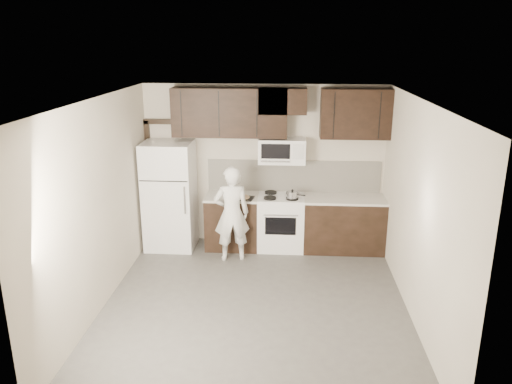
# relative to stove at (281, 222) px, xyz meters

# --- Properties ---
(floor) EXTENTS (4.50, 4.50, 0.00)m
(floor) POSITION_rel_stove_xyz_m (-0.30, -1.94, -0.46)
(floor) COLOR #4D4B48
(floor) RESTS_ON ground
(back_wall) EXTENTS (4.00, 0.00, 4.00)m
(back_wall) POSITION_rel_stove_xyz_m (-0.30, 0.31, 0.89)
(back_wall) COLOR #B9AD9D
(back_wall) RESTS_ON ground
(ceiling) EXTENTS (4.50, 4.50, 0.00)m
(ceiling) POSITION_rel_stove_xyz_m (-0.30, -1.94, 2.24)
(ceiling) COLOR white
(ceiling) RESTS_ON back_wall
(counter_run) EXTENTS (2.95, 0.64, 0.91)m
(counter_run) POSITION_rel_stove_xyz_m (0.30, 0.00, -0.00)
(counter_run) COLOR black
(counter_run) RESTS_ON floor
(stove) EXTENTS (0.76, 0.66, 0.94)m
(stove) POSITION_rel_stove_xyz_m (0.00, 0.00, 0.00)
(stove) COLOR white
(stove) RESTS_ON floor
(backsplash) EXTENTS (2.90, 0.02, 0.54)m
(backsplash) POSITION_rel_stove_xyz_m (0.20, 0.30, 0.72)
(backsplash) COLOR silver
(backsplash) RESTS_ON counter_run
(upper_cabinets) EXTENTS (3.48, 0.35, 0.78)m
(upper_cabinets) POSITION_rel_stove_xyz_m (-0.09, 0.14, 1.82)
(upper_cabinets) COLOR black
(upper_cabinets) RESTS_ON back_wall
(microwave) EXTENTS (0.76, 0.42, 0.40)m
(microwave) POSITION_rel_stove_xyz_m (-0.00, 0.12, 1.19)
(microwave) COLOR white
(microwave) RESTS_ON upper_cabinets
(refrigerator) EXTENTS (0.80, 0.76, 1.80)m
(refrigerator) POSITION_rel_stove_xyz_m (-1.85, -0.05, 0.44)
(refrigerator) COLOR white
(refrigerator) RESTS_ON floor
(door_trim) EXTENTS (0.50, 0.08, 2.12)m
(door_trim) POSITION_rel_stove_xyz_m (-2.22, 0.27, 0.79)
(door_trim) COLOR black
(door_trim) RESTS_ON floor
(saucepan) EXTENTS (0.30, 0.18, 0.17)m
(saucepan) POSITION_rel_stove_xyz_m (0.18, -0.15, 0.52)
(saucepan) COLOR silver
(saucepan) RESTS_ON stove
(baking_tray) EXTENTS (0.39, 0.31, 0.02)m
(baking_tray) POSITION_rel_stove_xyz_m (-0.63, -0.17, 0.46)
(baking_tray) COLOR black
(baking_tray) RESTS_ON counter_run
(pizza) EXTENTS (0.27, 0.27, 0.02)m
(pizza) POSITION_rel_stove_xyz_m (-0.63, -0.17, 0.48)
(pizza) COLOR beige
(pizza) RESTS_ON baking_tray
(person) EXTENTS (0.63, 0.48, 1.54)m
(person) POSITION_rel_stove_xyz_m (-0.76, -0.51, 0.31)
(person) COLOR silver
(person) RESTS_ON floor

